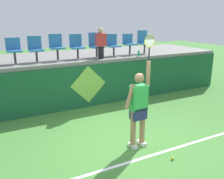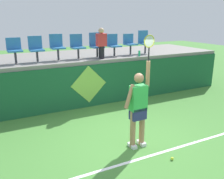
# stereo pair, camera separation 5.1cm
# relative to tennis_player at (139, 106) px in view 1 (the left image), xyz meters

# --- Properties ---
(ground_plane) EXTENTS (40.00, 40.00, 0.00)m
(ground_plane) POSITION_rel_tennis_player_xyz_m (-0.06, 0.25, -1.01)
(ground_plane) COLOR #478438
(court_back_wall) EXTENTS (11.88, 0.20, 1.44)m
(court_back_wall) POSITION_rel_tennis_player_xyz_m (-0.06, 3.12, -0.29)
(court_back_wall) COLOR #195633
(court_back_wall) RESTS_ON ground_plane
(spectator_platform) EXTENTS (11.88, 3.02, 0.12)m
(spectator_platform) POSITION_rel_tennis_player_xyz_m (-0.06, 4.58, 0.49)
(spectator_platform) COLOR gray
(spectator_platform) RESTS_ON court_back_wall
(court_baseline_stripe) EXTENTS (10.69, 0.08, 0.01)m
(court_baseline_stripe) POSITION_rel_tennis_player_xyz_m (-0.06, -0.51, -1.01)
(court_baseline_stripe) COLOR white
(court_baseline_stripe) RESTS_ON ground_plane
(tennis_player) EXTENTS (0.75, 0.27, 2.60)m
(tennis_player) POSITION_rel_tennis_player_xyz_m (0.00, 0.00, 0.00)
(tennis_player) COLOR white
(tennis_player) RESTS_ON ground_plane
(tennis_ball) EXTENTS (0.07, 0.07, 0.07)m
(tennis_ball) POSITION_rel_tennis_player_xyz_m (0.35, -0.86, -0.98)
(tennis_ball) COLOR #D1E533
(tennis_ball) RESTS_ON ground_plane
(water_bottle) EXTENTS (0.08, 0.08, 0.21)m
(water_bottle) POSITION_rel_tennis_player_xyz_m (2.12, 3.23, 0.66)
(water_bottle) COLOR #26B272
(water_bottle) RESTS_ON spectator_platform
(stadium_chair_1) EXTENTS (0.44, 0.42, 0.79)m
(stadium_chair_1) POSITION_rel_tennis_player_xyz_m (-2.13, 3.81, 1.00)
(stadium_chair_1) COLOR #38383D
(stadium_chair_1) RESTS_ON spectator_platform
(stadium_chair_2) EXTENTS (0.44, 0.42, 0.81)m
(stadium_chair_2) POSITION_rel_tennis_player_xyz_m (-1.47, 3.82, 1.00)
(stadium_chair_2) COLOR #38383D
(stadium_chair_2) RESTS_ON spectator_platform
(stadium_chair_3) EXTENTS (0.44, 0.42, 0.86)m
(stadium_chair_3) POSITION_rel_tennis_player_xyz_m (-0.78, 3.82, 1.03)
(stadium_chair_3) COLOR #38383D
(stadium_chair_3) RESTS_ON spectator_platform
(stadium_chair_4) EXTENTS (0.44, 0.42, 0.83)m
(stadium_chair_4) POSITION_rel_tennis_player_xyz_m (-0.07, 3.82, 1.01)
(stadium_chair_4) COLOR #38383D
(stadium_chair_4) RESTS_ON spectator_platform
(stadium_chair_5) EXTENTS (0.44, 0.42, 0.86)m
(stadium_chair_5) POSITION_rel_tennis_player_xyz_m (0.65, 3.83, 1.01)
(stadium_chair_5) COLOR #38383D
(stadium_chair_5) RESTS_ON spectator_platform
(stadium_chair_6) EXTENTS (0.44, 0.42, 0.79)m
(stadium_chair_6) POSITION_rel_tennis_player_xyz_m (1.34, 3.82, 0.98)
(stadium_chair_6) COLOR #38383D
(stadium_chair_6) RESTS_ON spectator_platform
(stadium_chair_7) EXTENTS (0.44, 0.42, 0.78)m
(stadium_chair_7) POSITION_rel_tennis_player_xyz_m (2.05, 3.81, 1.00)
(stadium_chair_7) COLOR #38383D
(stadium_chair_7) RESTS_ON spectator_platform
(stadium_chair_8) EXTENTS (0.44, 0.42, 0.89)m
(stadium_chair_8) POSITION_rel_tennis_player_xyz_m (2.73, 3.83, 1.04)
(stadium_chair_8) COLOR #38383D
(stadium_chair_8) RESTS_ON spectator_platform
(spectator_0) EXTENTS (0.34, 0.20, 1.05)m
(spectator_0) POSITION_rel_tennis_player_xyz_m (0.65, 3.38, 1.10)
(spectator_0) COLOR black
(spectator_0) RESTS_ON spectator_platform
(wall_signage_mount) EXTENTS (1.27, 0.01, 1.43)m
(wall_signage_mount) POSITION_rel_tennis_player_xyz_m (-0.00, 3.01, -1.01)
(wall_signage_mount) COLOR #195633
(wall_signage_mount) RESTS_ON ground_plane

